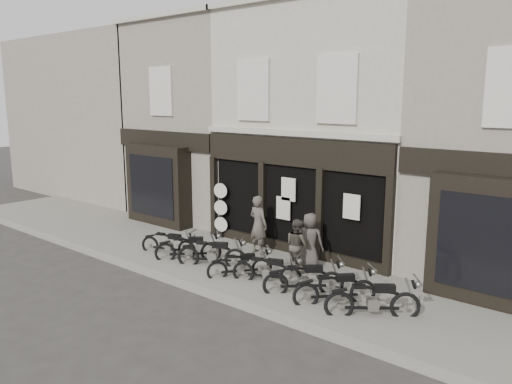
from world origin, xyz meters
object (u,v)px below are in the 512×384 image
Objects in this scene: motorcycle_0 at (169,246)px; man_right at (310,240)px; motorcycle_1 at (189,250)px; motorcycle_3 at (241,267)px; man_centre at (297,245)px; motorcycle_2 at (213,256)px; motorcycle_5 at (305,282)px; advert_sign_post at (221,212)px; motorcycle_6 at (336,292)px; motorcycle_7 at (373,303)px; motorcycle_4 at (268,273)px; man_left at (258,225)px.

motorcycle_0 is 4.71m from man_right.
motorcycle_1 is 1.00× the size of man_right.
motorcycle_3 is 1.04× the size of man_centre.
motorcycle_3 is at bearing -20.30° from motorcycle_0.
motorcycle_1 is at bearing 125.33° from motorcycle_3.
motorcycle_2 is 1.20× the size of motorcycle_3.
motorcycle_3 is (2.25, -0.08, -0.04)m from motorcycle_1.
motorcycle_0 is at bearing 138.05° from motorcycle_5.
man_centre is at bearing -28.02° from advert_sign_post.
motorcycle_7 reaches higher than motorcycle_6.
motorcycle_1 is 0.87× the size of motorcycle_7.
advert_sign_post is at bearing 88.80° from motorcycle_3.
motorcycle_1 is 3.86m from man_right.
man_right is at bearing 77.14° from motorcycle_5.
man_right is (4.31, 1.82, 0.58)m from motorcycle_0.
man_centre is at bearing 61.95° from motorcycle_4.
motorcycle_6 is (3.09, 0.08, 0.04)m from motorcycle_3.
motorcycle_2 is at bearing 137.27° from motorcycle_5.
motorcycle_7 is 7.77m from advert_sign_post.
motorcycle_7 reaches higher than motorcycle_1.
man_left is (-5.13, 1.99, 0.65)m from motorcycle_7.
man_right reaches higher than motorcycle_0.
motorcycle_5 is 3.65m from man_left.
motorcycle_7 is at bearing -46.90° from motorcycle_5.
motorcycle_2 is 1.98m from man_left.
motorcycle_4 is 1.20× the size of man_centre.
motorcycle_1 is 2.25m from motorcycle_3.
motorcycle_4 is at bearing 71.02° from man_right.
motorcycle_3 is 3.10m from motorcycle_6.
motorcycle_5 is 2.09m from man_right.
motorcycle_4 is 0.85× the size of advert_sign_post.
motorcycle_3 is at bearing 75.18° from man_centre.
motorcycle_0 is 0.98× the size of motorcycle_2.
motorcycle_3 is at bearing 140.71° from motorcycle_5.
motorcycle_2 is 1.25× the size of man_centre.
motorcycle_0 is at bearing 11.26° from man_right.
man_right is at bearing -82.22° from man_centre.
man_right is (2.08, -0.09, -0.13)m from man_left.
motorcycle_0 is 5.31m from motorcycle_5.
motorcycle_7 reaches higher than motorcycle_0.
man_centre is 0.94× the size of man_right.
man_left is 2.05m from man_centre.
motorcycle_6 is at bearing 126.03° from man_right.
man_left is at bearing 21.26° from motorcycle_0.
motorcycle_2 is 1.12× the size of motorcycle_5.
motorcycle_4 is 0.97× the size of man_left.
motorcycle_2 is at bearing -41.89° from motorcycle_1.
motorcycle_0 is 6.28m from motorcycle_6.
motorcycle_5 is 0.97m from motorcycle_6.
man_left is (-3.08, 1.84, 0.67)m from motorcycle_5.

